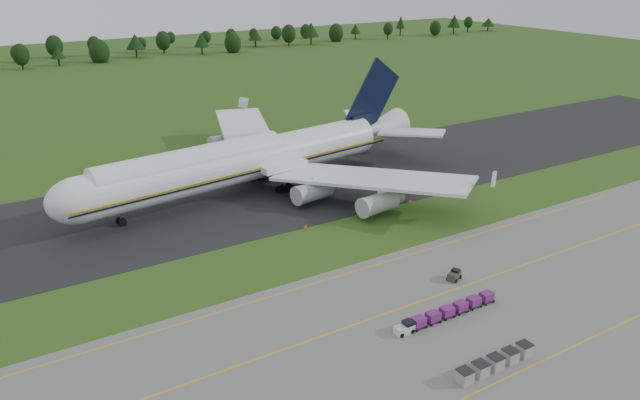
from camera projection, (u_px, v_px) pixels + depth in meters
ground at (322, 247)px, 101.96m from camera, size 600.00×600.00×0.00m
apron at (471, 350)px, 75.02m from camera, size 300.00×52.00×0.06m
taxiway at (247, 195)px, 124.12m from camera, size 300.00×40.00×0.08m
apron_markings at (432, 323)px, 80.57m from camera, size 300.00×30.20×0.01m
tree_line at (90, 48)px, 280.13m from camera, size 525.18×22.68×11.83m
aircraft at (248, 159)px, 123.84m from camera, size 83.67×80.51×23.40m
baggage_train at (445, 312)px, 81.54m from camera, size 16.59×1.50×1.45m
utility_cart at (454, 276)px, 91.24m from camera, size 2.49×2.02×1.19m
uld_row at (495, 363)px, 71.40m from camera, size 11.25×1.65×1.63m
edge_markers at (360, 214)px, 114.20m from camera, size 23.99×0.30×0.60m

